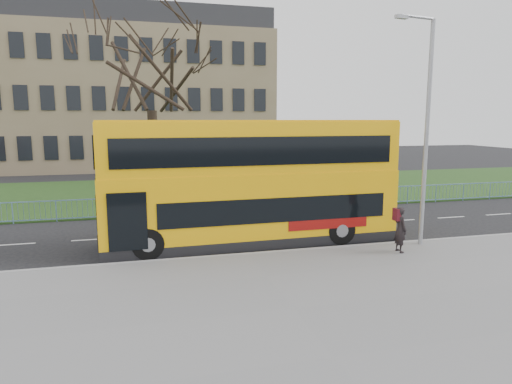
% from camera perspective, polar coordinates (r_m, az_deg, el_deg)
% --- Properties ---
extents(ground, '(120.00, 120.00, 0.00)m').
position_cam_1_polar(ground, '(18.85, -2.08, -6.71)').
color(ground, black).
rests_on(ground, ground).
extents(pavement, '(80.00, 10.50, 0.12)m').
position_cam_1_polar(pavement, '(12.70, 4.70, -14.52)').
color(pavement, slate).
rests_on(pavement, ground).
extents(kerb, '(80.00, 0.20, 0.14)m').
position_cam_1_polar(kerb, '(17.38, -0.98, -7.84)').
color(kerb, gray).
rests_on(kerb, ground).
extents(grass_verge, '(80.00, 15.40, 0.08)m').
position_cam_1_polar(grass_verge, '(32.65, -7.49, 0.07)').
color(grass_verge, '#1E3A15').
rests_on(grass_verge, ground).
extents(guard_railing, '(40.00, 0.12, 1.10)m').
position_cam_1_polar(guard_railing, '(25.05, -5.34, -1.47)').
color(guard_railing, '#6690B5').
rests_on(guard_railing, ground).
extents(bare_tree, '(9.24, 9.24, 13.20)m').
position_cam_1_polar(bare_tree, '(27.77, -12.95, 12.09)').
color(bare_tree, black).
rests_on(bare_tree, grass_verge).
extents(civic_building, '(30.00, 15.00, 14.00)m').
position_cam_1_polar(civic_building, '(52.76, -15.99, 10.82)').
color(civic_building, '#7D6B4F').
rests_on(civic_building, ground).
extents(yellow_bus, '(12.07, 3.10, 5.03)m').
position_cam_1_polar(yellow_bus, '(18.81, -0.60, 1.66)').
color(yellow_bus, '#FFB60A').
rests_on(yellow_bus, ground).
extents(pedestrian, '(0.43, 0.65, 1.75)m').
position_cam_1_polar(pedestrian, '(18.19, 17.59, -4.49)').
color(pedestrian, black).
rests_on(pedestrian, pavement).
extents(street_lamp, '(1.85, 0.48, 8.79)m').
position_cam_1_polar(street_lamp, '(19.08, 20.38, 7.96)').
color(street_lamp, '#989BA1').
rests_on(street_lamp, pavement).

